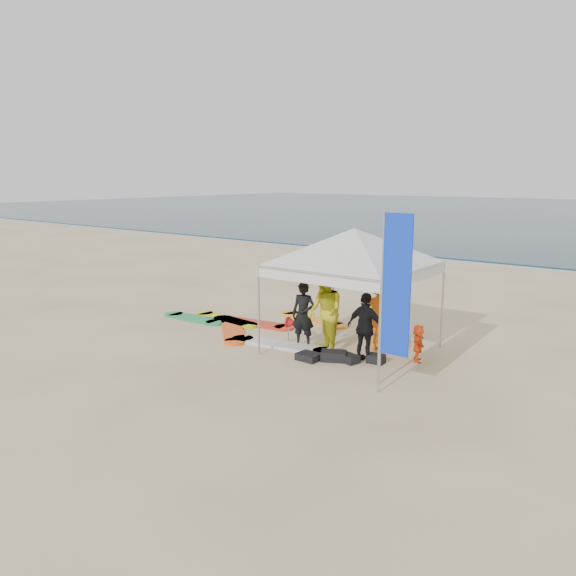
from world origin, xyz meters
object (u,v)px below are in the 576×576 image
(person_seated, at_px, (418,343))
(canopy_tent, at_px, (354,229))
(person_yellow, at_px, (325,312))
(person_orange_b, at_px, (385,312))
(person_black_b, at_px, (366,328))
(feather_flag, at_px, (395,288))
(person_orange_a, at_px, (380,313))
(person_black_a, at_px, (303,314))
(marker_pennant, at_px, (292,323))
(surfboard_spread, at_px, (251,326))

(person_seated, bearing_deg, canopy_tent, 72.69)
(person_yellow, distance_m, person_seated, 2.21)
(person_orange_b, bearing_deg, person_black_b, 87.63)
(feather_flag, bearing_deg, person_orange_b, 120.14)
(person_orange_a, bearing_deg, person_yellow, 46.01)
(person_black_a, height_order, person_orange_a, person_orange_a)
(person_black_a, relative_size, person_orange_b, 1.02)
(person_yellow, xyz_separation_m, canopy_tent, (0.43, 0.52, 1.91))
(person_black_a, distance_m, marker_pennant, 0.52)
(feather_flag, bearing_deg, surfboard_spread, 158.75)
(person_black_b, height_order, canopy_tent, canopy_tent)
(person_seated, relative_size, surfboard_spread, 0.15)
(person_orange_a, relative_size, person_seated, 2.16)
(person_yellow, height_order, canopy_tent, canopy_tent)
(person_orange_a, distance_m, marker_pennant, 2.19)
(person_black_b, relative_size, feather_flag, 0.44)
(person_orange_b, bearing_deg, person_seated, 132.12)
(person_seated, xyz_separation_m, feather_flag, (0.47, -2.17, 1.65))
(feather_flag, distance_m, marker_pennant, 4.22)
(person_black_b, height_order, person_seated, person_black_b)
(person_black_b, bearing_deg, person_yellow, 2.24)
(person_orange_b, relative_size, marker_pennant, 2.45)
(person_yellow, distance_m, person_orange_b, 1.74)
(surfboard_spread, bearing_deg, person_orange_a, 5.00)
(person_orange_b, bearing_deg, canopy_tent, 58.51)
(person_yellow, height_order, person_orange_b, person_yellow)
(person_yellow, bearing_deg, surfboard_spread, -157.11)
(person_black_a, xyz_separation_m, person_orange_b, (1.42, 1.47, -0.01))
(person_orange_b, xyz_separation_m, person_seated, (1.27, -0.82, -0.36))
(person_black_a, height_order, person_seated, person_black_a)
(person_orange_a, distance_m, person_orange_b, 0.63)
(person_black_b, distance_m, person_orange_b, 1.59)
(person_yellow, bearing_deg, person_black_a, -152.07)
(person_black_a, distance_m, person_black_b, 1.77)
(surfboard_spread, bearing_deg, marker_pennant, -14.14)
(canopy_tent, bearing_deg, person_orange_a, 42.26)
(feather_flag, bearing_deg, marker_pennant, 155.49)
(person_yellow, xyz_separation_m, person_orange_a, (0.92, 0.96, -0.07))
(marker_pennant, bearing_deg, person_yellow, -10.17)
(person_black_b, distance_m, marker_pennant, 2.20)
(person_black_b, bearing_deg, person_black_a, -0.81)
(person_black_a, height_order, canopy_tent, canopy_tent)
(person_black_a, distance_m, feather_flag, 3.73)
(person_black_a, xyz_separation_m, person_black_b, (1.77, -0.09, -0.01))
(person_black_a, bearing_deg, canopy_tent, 8.67)
(canopy_tent, xyz_separation_m, feather_flag, (2.05, -1.95, -0.81))
(feather_flag, bearing_deg, person_black_b, 134.08)
(surfboard_spread, bearing_deg, person_orange_b, 14.48)
(marker_pennant, bearing_deg, person_orange_a, 20.90)
(person_yellow, height_order, person_orange_a, person_yellow)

